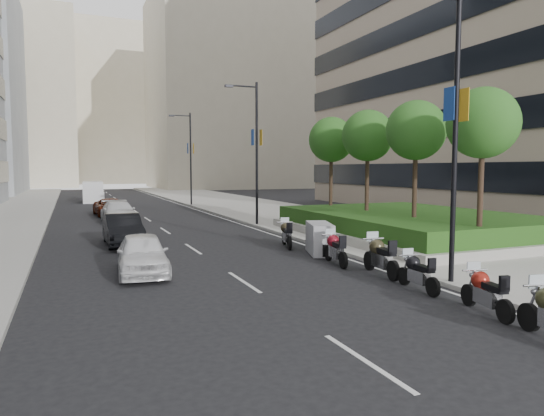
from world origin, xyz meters
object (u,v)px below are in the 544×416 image
motorcycle_3 (380,256)px  motorcycle_6 (287,234)px  motorcycle_2 (417,273)px  motorcycle_5 (320,239)px  lamp_post_0 (452,122)px  lamp_post_2 (189,154)px  car_d (111,207)px  motorcycle_4 (335,249)px  car_c (119,212)px  motorcycle_1 (485,292)px  delivery_van (93,193)px  car_b (123,230)px  lamp_post_1 (254,146)px  car_a (142,254)px

motorcycle_3 → motorcycle_6: 6.69m
motorcycle_2 → motorcycle_5: 6.60m
lamp_post_0 → motorcycle_6: 9.99m
lamp_post_2 → car_d: (-7.88, -7.07, -4.40)m
lamp_post_2 → motorcycle_4: (-1.45, -30.61, -4.47)m
car_c → lamp_post_0: bearing=-73.1°
motorcycle_1 → motorcycle_6: motorcycle_6 is taller
motorcycle_5 → motorcycle_6: 2.32m
delivery_van → car_c: bearing=-85.9°
motorcycle_4 → car_c: size_ratio=0.44×
lamp_post_0 → lamp_post_2: 35.00m
lamp_post_0 → car_b: (-8.47, 12.39, -4.32)m
motorcycle_4 → car_b: bearing=51.0°
delivery_van → lamp_post_1: bearing=-70.5°
motorcycle_4 → motorcycle_6: motorcycle_6 is taller
lamp_post_1 → lamp_post_0: bearing=-90.0°
motorcycle_2 → motorcycle_5: bearing=3.2°
motorcycle_4 → motorcycle_1: bearing=-168.0°
motorcycle_5 → car_b: (-7.51, 5.83, 0.07)m
car_b → delivery_van: bearing=89.1°
motorcycle_1 → car_d: bearing=25.2°
lamp_post_1 → motorcycle_6: size_ratio=4.03×
motorcycle_2 → car_a: (-7.30, 5.53, 0.16)m
lamp_post_1 → car_a: lamp_post_1 is taller
motorcycle_3 → car_a: (-7.51, 3.35, 0.06)m
car_a → car_c: bearing=92.2°
motorcycle_1 → car_b: (-7.31, 14.99, 0.18)m
lamp_post_2 → motorcycle_2: 35.35m
car_a → motorcycle_1: bearing=-43.2°
lamp_post_0 → car_d: (-7.88, 27.93, -4.40)m
motorcycle_6 → car_c: car_c is taller
lamp_post_1 → delivery_van: bearing=107.2°
motorcycle_4 → lamp_post_2: bearing=7.0°
lamp_post_0 → lamp_post_1: bearing=90.0°
car_c → motorcycle_1: bearing=-77.4°
lamp_post_2 → motorcycle_5: size_ratio=3.78×
car_b → car_c: bearing=85.2°
motorcycle_3 → car_a: car_a is taller
motorcycle_6 → car_b: (-6.99, 3.57, 0.14)m
motorcycle_3 → motorcycle_4: bearing=19.8°
lamp_post_1 → motorcycle_5: bearing=-95.2°
lamp_post_1 → motorcycle_5: size_ratio=3.78×
motorcycle_1 → car_b: bearing=38.7°
motorcycle_6 → car_a: (-7.01, -3.33, 0.10)m
lamp_post_2 → motorcycle_1: 37.89m
lamp_post_1 → motorcycle_3: lamp_post_1 is taller
motorcycle_6 → car_c: (-6.28, 13.69, 0.12)m
motorcycle_5 → car_a: car_a is taller
lamp_post_0 → lamp_post_1: same height
motorcycle_2 → motorcycle_3: 2.20m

